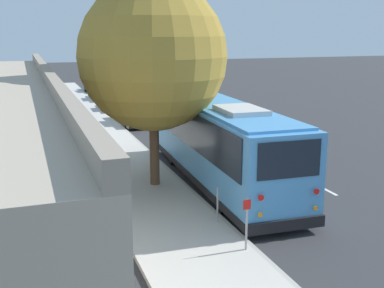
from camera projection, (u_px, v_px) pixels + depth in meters
ground_plane at (229, 181)px, 19.86m from camera, size 160.00×160.00×0.00m
sidewalk_slab at (143, 189)px, 18.65m from camera, size 80.00×3.19×0.15m
curb_strip at (183, 184)px, 19.19m from camera, size 80.00×0.14×0.15m
shuttle_bus at (221, 140)px, 19.16m from camera, size 11.48×2.98×3.40m
parked_sedan_tan at (132, 116)px, 31.67m from camera, size 4.70×1.82×1.27m
parked_sedan_maroon at (118, 103)px, 37.15m from camera, size 4.42×1.85×1.30m
parked_sedan_silver at (105, 94)px, 42.56m from camera, size 4.70×1.84×1.26m
parked_sedan_blue at (96, 86)px, 48.09m from camera, size 4.69×2.01×1.30m
street_tree at (151, 45)px, 17.91m from camera, size 5.60×5.60×8.62m
sign_post_near at (247, 224)px, 13.14m from camera, size 0.06×0.22×1.45m
sign_post_far at (218, 205)px, 15.08m from camera, size 0.06×0.06×1.15m
lane_stripe_mid at (319, 186)px, 19.19m from camera, size 2.40×0.14×0.01m
lane_stripe_ahead at (252, 151)px, 24.69m from camera, size 2.40×0.14×0.01m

